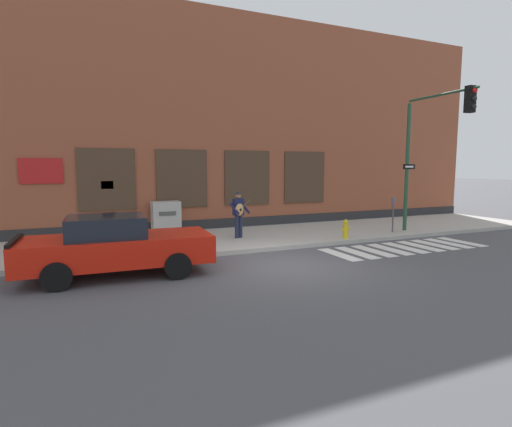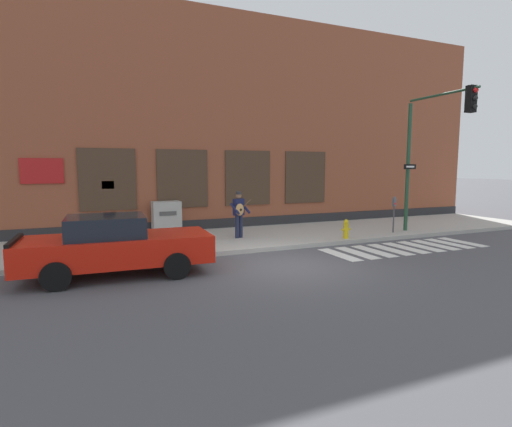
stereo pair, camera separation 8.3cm
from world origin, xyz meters
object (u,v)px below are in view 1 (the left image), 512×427
Objects in this scene: red_car at (116,246)px; busker at (239,212)px; utility_box at (166,217)px; parking_meter at (393,209)px; traffic_light at (431,138)px; fire_hydrant at (346,229)px.

busker is (4.49, 3.05, 0.34)m from red_car.
busker reaches higher than red_car.
busker reaches higher than utility_box.
parking_meter is 8.97m from utility_box.
red_car is at bearing -145.83° from busker.
parking_meter is (6.06, -1.28, -0.02)m from busker.
traffic_light reaches higher than utility_box.
busker is 3.95m from fire_hydrant.
traffic_light reaches higher than busker.
red_car reaches higher than utility_box.
traffic_light is at bearing -17.80° from busker.
utility_box is 1.79× the size of fire_hydrant.
red_car is 2.74× the size of busker.
busker reaches higher than fire_hydrant.
red_car is at bearing -113.56° from utility_box.
red_car is 10.71m from parking_meter.
parking_meter is at bearing 8.23° from fire_hydrant.
busker is 3.10m from utility_box.
busker is at bearing 168.10° from parking_meter.
utility_box is at bearing 66.44° from red_car.
traffic_light is at bearing 4.23° from red_car.
traffic_light is 7.54× the size of fire_hydrant.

